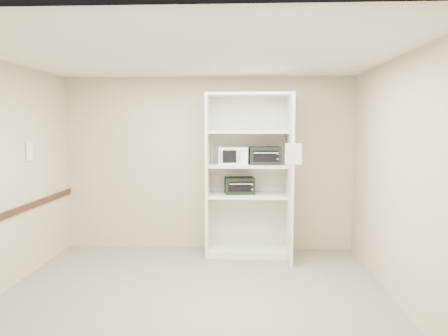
{
  "coord_description": "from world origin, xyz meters",
  "views": [
    {
      "loc": [
        0.57,
        -4.8,
        1.94
      ],
      "look_at": [
        0.28,
        1.38,
        1.34
      ],
      "focal_mm": 35.0,
      "sensor_mm": 36.0,
      "label": 1
    }
  ],
  "objects_px": {
    "toaster_oven_upper": "(265,156)",
    "toaster_oven_lower": "(239,185)",
    "microwave": "(233,156)",
    "shelving_unit": "(251,180)"
  },
  "relations": [
    {
      "from": "microwave",
      "to": "toaster_oven_lower",
      "type": "distance_m",
      "value": 0.47
    },
    {
      "from": "shelving_unit",
      "to": "toaster_oven_lower",
      "type": "height_order",
      "value": "shelving_unit"
    },
    {
      "from": "toaster_oven_upper",
      "to": "toaster_oven_lower",
      "type": "distance_m",
      "value": 0.6
    },
    {
      "from": "microwave",
      "to": "toaster_oven_lower",
      "type": "height_order",
      "value": "microwave"
    },
    {
      "from": "toaster_oven_upper",
      "to": "microwave",
      "type": "bearing_deg",
      "value": 179.39
    },
    {
      "from": "toaster_oven_upper",
      "to": "toaster_oven_lower",
      "type": "height_order",
      "value": "toaster_oven_upper"
    },
    {
      "from": "microwave",
      "to": "toaster_oven_upper",
      "type": "height_order",
      "value": "toaster_oven_upper"
    },
    {
      "from": "shelving_unit",
      "to": "toaster_oven_upper",
      "type": "xyz_separation_m",
      "value": [
        0.2,
        0.0,
        0.37
      ]
    },
    {
      "from": "shelving_unit",
      "to": "toaster_oven_lower",
      "type": "bearing_deg",
      "value": 164.06
    },
    {
      "from": "shelving_unit",
      "to": "microwave",
      "type": "bearing_deg",
      "value": -177.23
    }
  ]
}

